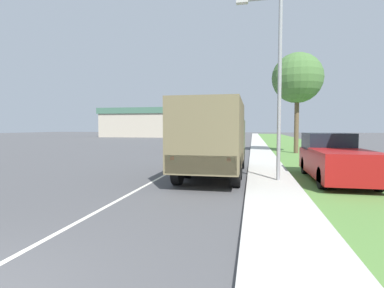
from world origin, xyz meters
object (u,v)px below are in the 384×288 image
at_px(car_nearest_ahead, 183,143).
at_px(military_truck, 214,137).
at_px(car_second_ahead, 206,139).
at_px(pickup_truck, 335,158).
at_px(lamp_post, 274,70).

bearing_deg(car_nearest_ahead, military_truck, -70.69).
xyz_separation_m(car_second_ahead, pickup_truck, (8.61, -22.26, 0.17)).
height_order(military_truck, lamp_post, lamp_post).
relative_size(military_truck, lamp_post, 1.07).
height_order(car_second_ahead, lamp_post, lamp_post).
xyz_separation_m(car_second_ahead, lamp_post, (6.17, -23.31, 3.51)).
height_order(military_truck, car_nearest_ahead, military_truck).
bearing_deg(military_truck, pickup_truck, -0.43).
relative_size(car_nearest_ahead, car_second_ahead, 0.88).
distance_m(car_nearest_ahead, car_second_ahead, 10.13).
xyz_separation_m(car_nearest_ahead, pickup_truck, (9.05, -12.14, 0.14)).
relative_size(car_second_ahead, lamp_post, 0.65).
xyz_separation_m(car_nearest_ahead, lamp_post, (6.61, -13.18, 3.48)).
distance_m(car_nearest_ahead, pickup_truck, 15.14).
relative_size(car_nearest_ahead, pickup_truck, 0.76).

